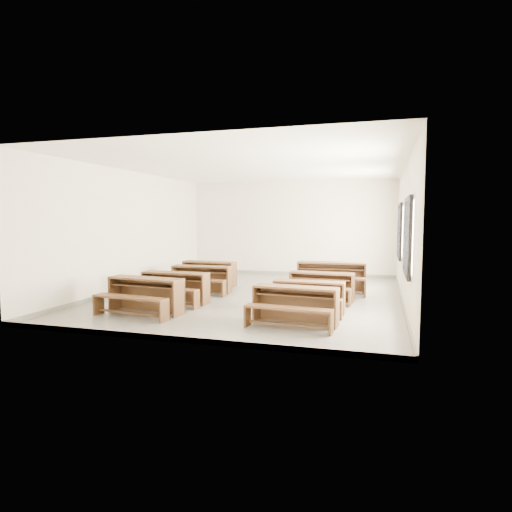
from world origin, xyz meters
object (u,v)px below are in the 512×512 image
(desk_set_1, at_px, (174,285))
(desk_set_5, at_px, (308,294))
(desk_set_4, at_px, (295,303))
(desk_set_3, at_px, (209,272))
(desk_set_6, at_px, (321,284))
(desk_set_0, at_px, (144,293))
(desk_set_2, at_px, (201,277))
(desk_set_7, at_px, (331,275))

(desk_set_1, relative_size, desk_set_5, 1.10)
(desk_set_4, bearing_deg, desk_set_3, 135.67)
(desk_set_1, height_order, desk_set_6, desk_set_1)
(desk_set_5, bearing_deg, desk_set_0, -161.93)
(desk_set_3, xyz_separation_m, desk_set_6, (3.40, -1.34, -0.02))
(desk_set_2, bearing_deg, desk_set_6, -7.65)
(desk_set_0, distance_m, desk_set_3, 3.69)
(desk_set_3, bearing_deg, desk_set_6, -17.27)
(desk_set_2, relative_size, desk_set_6, 1.03)
(desk_set_6, bearing_deg, desk_set_2, 179.60)
(desk_set_2, relative_size, desk_set_7, 0.88)
(desk_set_0, bearing_deg, desk_set_4, 5.75)
(desk_set_0, bearing_deg, desk_set_5, 24.18)
(desk_set_7, bearing_deg, desk_set_4, -96.51)
(desk_set_2, bearing_deg, desk_set_0, -95.58)
(desk_set_1, height_order, desk_set_2, desk_set_1)
(desk_set_1, distance_m, desk_set_3, 2.55)
(desk_set_4, height_order, desk_set_7, desk_set_7)
(desk_set_0, xyz_separation_m, desk_set_7, (3.37, 3.60, 0.04))
(desk_set_2, xyz_separation_m, desk_set_4, (3.00, -2.65, -0.00))
(desk_set_4, distance_m, desk_set_5, 1.06)
(desk_set_2, bearing_deg, desk_set_7, 14.12)
(desk_set_3, xyz_separation_m, desk_set_7, (3.50, -0.08, 0.05))
(desk_set_1, relative_size, desk_set_3, 0.99)
(desk_set_1, height_order, desk_set_4, desk_set_1)
(desk_set_2, height_order, desk_set_7, desk_set_7)
(desk_set_2, bearing_deg, desk_set_1, -93.93)
(desk_set_3, xyz_separation_m, desk_set_5, (3.33, -2.68, -0.03))
(desk_set_3, bearing_deg, desk_set_0, -83.75)
(desk_set_1, distance_m, desk_set_6, 3.40)
(desk_set_1, bearing_deg, desk_set_6, 23.22)
(desk_set_0, distance_m, desk_set_6, 4.03)
(desk_set_6, bearing_deg, desk_set_1, -155.09)
(desk_set_1, relative_size, desk_set_6, 1.04)
(desk_set_0, distance_m, desk_set_4, 3.12)
(desk_set_0, xyz_separation_m, desk_set_6, (3.27, 2.34, -0.03))
(desk_set_0, bearing_deg, desk_set_1, 92.15)
(desk_set_0, distance_m, desk_set_2, 2.60)
(desk_set_0, height_order, desk_set_7, desk_set_7)
(desk_set_0, bearing_deg, desk_set_2, 94.26)
(desk_set_5, bearing_deg, desk_set_2, 153.30)
(desk_set_5, height_order, desk_set_7, desk_set_7)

